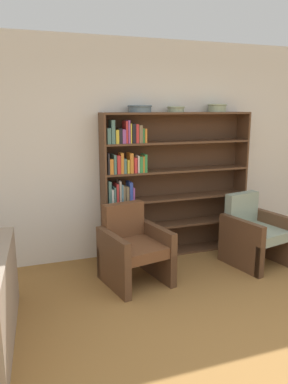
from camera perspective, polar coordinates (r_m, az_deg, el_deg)
ground_plane at (r=3.22m, az=20.64°, el=-24.83°), size 24.00×24.00×0.00m
wall_back at (r=4.94m, az=1.57°, el=6.41°), size 12.00×0.06×2.75m
bookshelf at (r=4.86m, az=2.69°, el=0.95°), size 1.98×0.30×1.86m
bowl_brass at (r=4.64m, az=-0.63°, el=12.65°), size 0.30×0.30×0.09m
bowl_slate at (r=4.81m, az=4.88°, el=12.53°), size 0.23×0.23×0.07m
bowl_terracotta at (r=5.08m, az=11.08°, el=12.54°), size 0.25×0.25×0.10m
armchair_leather at (r=4.21m, az=-1.62°, el=-8.57°), size 0.76×0.79×0.86m
armchair_cushioned at (r=4.90m, az=16.41°, el=-5.99°), size 0.77×0.80×0.86m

